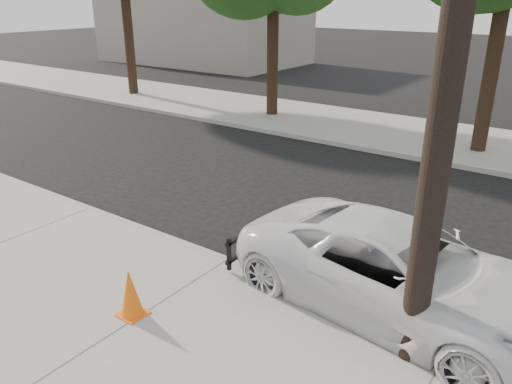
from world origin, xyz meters
TOP-DOWN VIEW (x-y plane):
  - ground at (0.00, 0.00)m, footprint 120.00×120.00m
  - near_sidewalk at (0.00, -4.30)m, footprint 90.00×4.40m
  - far_sidewalk at (0.00, 8.50)m, footprint 90.00×5.00m
  - curb_near at (0.00, -2.10)m, footprint 90.00×0.12m
  - building_far at (-20.00, 20.00)m, footprint 14.00×8.00m
  - police_cruiser at (3.04, -1.67)m, footprint 5.46×3.02m
  - traffic_cone at (-0.11, -4.27)m, footprint 0.40×0.40m

SIDE VIEW (x-z plane):
  - ground at x=0.00m, z-range 0.00..0.00m
  - near_sidewalk at x=0.00m, z-range 0.00..0.15m
  - far_sidewalk at x=0.00m, z-range 0.00..0.15m
  - curb_near at x=0.00m, z-range -0.01..0.15m
  - traffic_cone at x=-0.11m, z-range 0.14..0.90m
  - police_cruiser at x=3.04m, z-range 0.00..1.45m
  - building_far at x=-20.00m, z-range 0.00..5.00m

